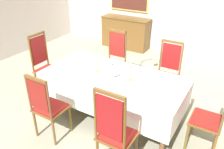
# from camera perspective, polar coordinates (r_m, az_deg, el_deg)

# --- Properties ---
(ground) EXTENTS (7.50, 6.33, 0.04)m
(ground) POSITION_cam_1_polar(r_m,az_deg,el_deg) (4.28, 1.53, -8.78)
(ground) COLOR gray
(dining_table) EXTENTS (2.31, 1.11, 0.76)m
(dining_table) POSITION_cam_1_polar(r_m,az_deg,el_deg) (3.77, 0.35, -1.37)
(dining_table) COLOR brown
(dining_table) RESTS_ON ground
(tablecloth) EXTENTS (2.33, 1.13, 0.45)m
(tablecloth) POSITION_cam_1_polar(r_m,az_deg,el_deg) (3.79, 0.34, -2.00)
(tablecloth) COLOR white
(tablecloth) RESTS_ON dining_table
(chair_south_a) EXTENTS (0.44, 0.42, 1.08)m
(chair_south_a) POSITION_cam_1_polar(r_m,az_deg,el_deg) (3.51, -15.71, -7.43)
(chair_south_a) COLOR brown
(chair_south_a) RESTS_ON ground
(chair_north_a) EXTENTS (0.44, 0.42, 1.17)m
(chair_north_a) POSITION_cam_1_polar(r_m,az_deg,el_deg) (4.81, 0.58, 3.98)
(chair_north_a) COLOR brown
(chair_north_a) RESTS_ON ground
(chair_south_b) EXTENTS (0.44, 0.42, 1.23)m
(chair_south_b) POSITION_cam_1_polar(r_m,az_deg,el_deg) (2.88, 0.64, -13.77)
(chair_south_b) COLOR brown
(chair_south_b) RESTS_ON ground
(chair_north_b) EXTENTS (0.44, 0.42, 1.15)m
(chair_north_b) POSITION_cam_1_polar(r_m,az_deg,el_deg) (4.40, 13.48, 0.70)
(chair_north_b) COLOR brown
(chair_north_b) RESTS_ON ground
(chair_head_west) EXTENTS (0.42, 0.44, 1.21)m
(chair_head_west) POSITION_cam_1_polar(r_m,az_deg,el_deg) (4.71, -16.24, 2.48)
(chair_head_west) COLOR brown
(chair_head_west) RESTS_ON ground
(chair_head_east) EXTENTS (0.42, 0.44, 1.17)m
(chair_head_east) POSITION_cam_1_polar(r_m,az_deg,el_deg) (3.43, 23.70, -9.26)
(chair_head_east) COLOR brown
(chair_head_east) RESTS_ON ground
(soup_tureen) EXTENTS (0.27, 0.27, 0.21)m
(soup_tureen) POSITION_cam_1_polar(r_m,az_deg,el_deg) (3.70, 0.03, 1.16)
(soup_tureen) COLOR white
(soup_tureen) RESTS_ON tablecloth
(candlestick_west) EXTENTS (0.07, 0.07, 0.33)m
(candlestick_west) POSITION_cam_1_polar(r_m,az_deg,el_deg) (3.82, -3.59, 2.48)
(candlestick_west) COLOR gold
(candlestick_west) RESTS_ON tablecloth
(candlestick_east) EXTENTS (0.07, 0.07, 0.36)m
(candlestick_east) POSITION_cam_1_polar(r_m,az_deg,el_deg) (3.54, 4.62, 0.57)
(candlestick_east) COLOR gold
(candlestick_east) RESTS_ON tablecloth
(bowl_near_left) EXTENTS (0.19, 0.19, 0.04)m
(bowl_near_left) POSITION_cam_1_polar(r_m,az_deg,el_deg) (4.19, -0.29, 3.25)
(bowl_near_left) COLOR white
(bowl_near_left) RESTS_ON tablecloth
(bowl_near_right) EXTENTS (0.19, 0.19, 0.05)m
(bowl_near_right) POSITION_cam_1_polar(r_m,az_deg,el_deg) (4.52, -6.89, 4.99)
(bowl_near_right) COLOR white
(bowl_near_right) RESTS_ON tablecloth
(bowl_far_left) EXTENTS (0.17, 0.17, 0.03)m
(bowl_far_left) POSITION_cam_1_polar(r_m,az_deg,el_deg) (3.56, -7.20, -1.75)
(bowl_far_left) COLOR white
(bowl_far_left) RESTS_ON tablecloth
(spoon_primary) EXTENTS (0.05, 0.18, 0.01)m
(spoon_primary) POSITION_cam_1_polar(r_m,az_deg,el_deg) (4.27, -1.50, 3.49)
(spoon_primary) COLOR gold
(spoon_primary) RESTS_ON tablecloth
(spoon_secondary) EXTENTS (0.05, 0.18, 0.01)m
(spoon_secondary) POSITION_cam_1_polar(r_m,az_deg,el_deg) (4.62, -7.86, 5.14)
(spoon_secondary) COLOR gold
(spoon_secondary) RESTS_ON tablecloth
(sideboard) EXTENTS (1.44, 0.48, 0.90)m
(sideboard) POSITION_cam_1_polar(r_m,az_deg,el_deg) (6.97, 3.34, 10.27)
(sideboard) COLOR brown
(sideboard) RESTS_ON ground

